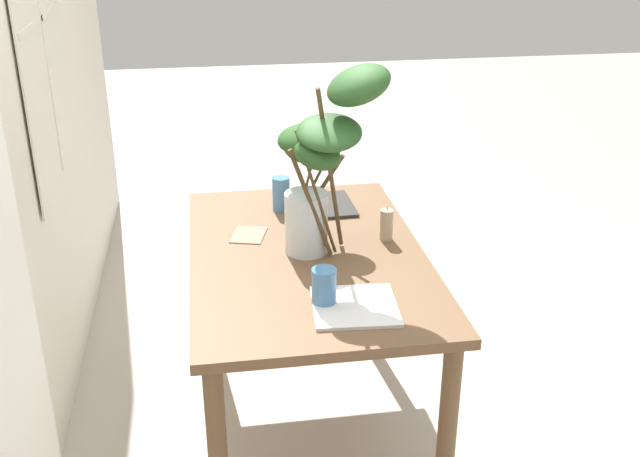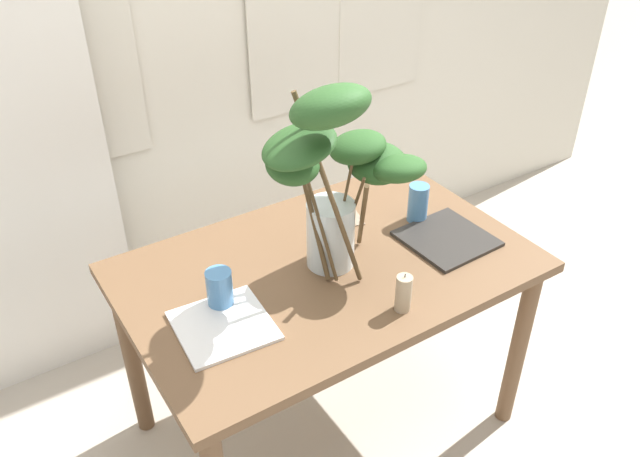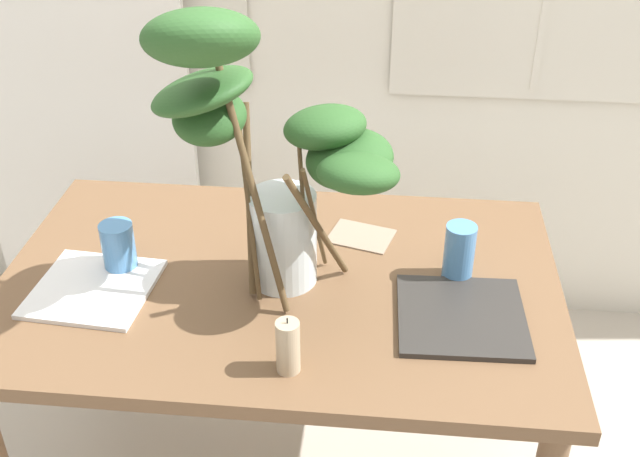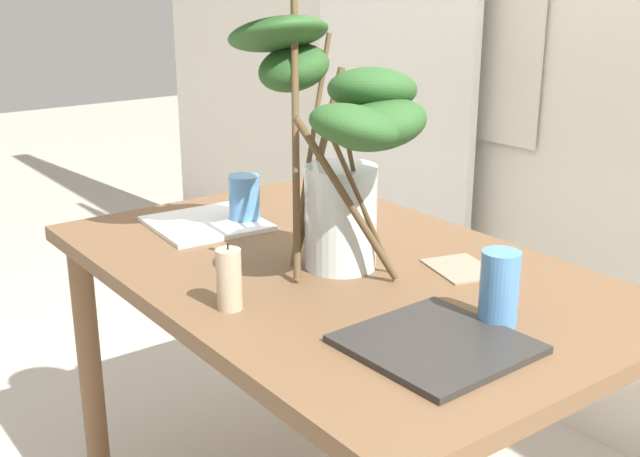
{
  "view_description": "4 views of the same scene",
  "coord_description": "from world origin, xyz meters",
  "px_view_note": "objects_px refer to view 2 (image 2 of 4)",
  "views": [
    {
      "loc": [
        -2.46,
        0.34,
        1.97
      ],
      "look_at": [
        -0.07,
        -0.04,
        0.9
      ],
      "focal_mm": 42.45,
      "sensor_mm": 36.0,
      "label": 1
    },
    {
      "loc": [
        -0.96,
        -1.43,
        2.07
      ],
      "look_at": [
        -0.04,
        -0.01,
        0.93
      ],
      "focal_mm": 36.61,
      "sensor_mm": 36.0,
      "label": 2
    },
    {
      "loc": [
        0.25,
        -1.48,
        1.86
      ],
      "look_at": [
        0.09,
        0.06,
        0.88
      ],
      "focal_mm": 43.51,
      "sensor_mm": 36.0,
      "label": 3
    },
    {
      "loc": [
        1.31,
        -1.03,
        1.4
      ],
      "look_at": [
        -0.02,
        -0.03,
        0.86
      ],
      "focal_mm": 45.26,
      "sensor_mm": 36.0,
      "label": 4
    }
  ],
  "objects_px": {
    "dining_table": "(327,288)",
    "vase_with_branches": "(339,174)",
    "plate_square_right": "(447,239)",
    "drinking_glass_blue_left": "(220,289)",
    "drinking_glass_blue_right": "(418,203)",
    "pillar_candle": "(403,293)",
    "plate_square_left": "(223,326)"
  },
  "relations": [
    {
      "from": "drinking_glass_blue_left",
      "to": "drinking_glass_blue_right",
      "type": "bearing_deg",
      "value": 3.32
    },
    {
      "from": "plate_square_right",
      "to": "pillar_candle",
      "type": "bearing_deg",
      "value": -150.84
    },
    {
      "from": "dining_table",
      "to": "drinking_glass_blue_right",
      "type": "height_order",
      "value": "drinking_glass_blue_right"
    },
    {
      "from": "drinking_glass_blue_left",
      "to": "plate_square_right",
      "type": "distance_m",
      "value": 0.82
    },
    {
      "from": "vase_with_branches",
      "to": "drinking_glass_blue_right",
      "type": "bearing_deg",
      "value": 13.26
    },
    {
      "from": "drinking_glass_blue_left",
      "to": "pillar_candle",
      "type": "bearing_deg",
      "value": -34.76
    },
    {
      "from": "dining_table",
      "to": "plate_square_right",
      "type": "relative_size",
      "value": 4.75
    },
    {
      "from": "dining_table",
      "to": "drinking_glass_blue_right",
      "type": "relative_size",
      "value": 9.38
    },
    {
      "from": "drinking_glass_blue_left",
      "to": "plate_square_right",
      "type": "xyz_separation_m",
      "value": [
        0.81,
        -0.11,
        -0.06
      ]
    },
    {
      "from": "pillar_candle",
      "to": "plate_square_right",
      "type": "bearing_deg",
      "value": 29.16
    },
    {
      "from": "dining_table",
      "to": "drinking_glass_blue_left",
      "type": "bearing_deg",
      "value": 179.95
    },
    {
      "from": "drinking_glass_blue_left",
      "to": "vase_with_branches",
      "type": "bearing_deg",
      "value": -7.49
    },
    {
      "from": "dining_table",
      "to": "pillar_candle",
      "type": "xyz_separation_m",
      "value": [
        0.06,
        -0.31,
        0.16
      ]
    },
    {
      "from": "vase_with_branches",
      "to": "drinking_glass_blue_left",
      "type": "distance_m",
      "value": 0.49
    },
    {
      "from": "plate_square_right",
      "to": "drinking_glass_blue_right",
      "type": "bearing_deg",
      "value": 91.06
    },
    {
      "from": "plate_square_right",
      "to": "pillar_candle",
      "type": "height_order",
      "value": "pillar_candle"
    },
    {
      "from": "drinking_glass_blue_left",
      "to": "plate_square_right",
      "type": "height_order",
      "value": "drinking_glass_blue_left"
    },
    {
      "from": "plate_square_left",
      "to": "pillar_candle",
      "type": "distance_m",
      "value": 0.54
    },
    {
      "from": "drinking_glass_blue_right",
      "to": "pillar_candle",
      "type": "xyz_separation_m",
      "value": [
        -0.36,
        -0.36,
        -0.01
      ]
    },
    {
      "from": "drinking_glass_blue_right",
      "to": "plate_square_right",
      "type": "xyz_separation_m",
      "value": [
        0.0,
        -0.16,
        -0.06
      ]
    },
    {
      "from": "dining_table",
      "to": "drinking_glass_blue_right",
      "type": "distance_m",
      "value": 0.46
    },
    {
      "from": "drinking_glass_blue_left",
      "to": "drinking_glass_blue_right",
      "type": "distance_m",
      "value": 0.81
    },
    {
      "from": "vase_with_branches",
      "to": "drinking_glass_blue_right",
      "type": "height_order",
      "value": "vase_with_branches"
    },
    {
      "from": "drinking_glass_blue_left",
      "to": "plate_square_left",
      "type": "bearing_deg",
      "value": -112.28
    },
    {
      "from": "drinking_glass_blue_left",
      "to": "drinking_glass_blue_right",
      "type": "relative_size",
      "value": 0.88
    },
    {
      "from": "vase_with_branches",
      "to": "drinking_glass_blue_left",
      "type": "height_order",
      "value": "vase_with_branches"
    },
    {
      "from": "dining_table",
      "to": "vase_with_branches",
      "type": "distance_m",
      "value": 0.46
    },
    {
      "from": "pillar_candle",
      "to": "plate_square_left",
      "type": "bearing_deg",
      "value": 155.76
    },
    {
      "from": "drinking_glass_blue_left",
      "to": "plate_square_left",
      "type": "distance_m",
      "value": 0.11
    },
    {
      "from": "drinking_glass_blue_left",
      "to": "pillar_candle",
      "type": "relative_size",
      "value": 0.94
    },
    {
      "from": "drinking_glass_blue_left",
      "to": "plate_square_left",
      "type": "relative_size",
      "value": 0.47
    },
    {
      "from": "dining_table",
      "to": "plate_square_right",
      "type": "height_order",
      "value": "plate_square_right"
    }
  ]
}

